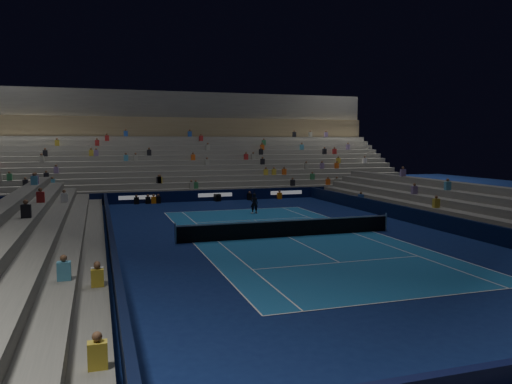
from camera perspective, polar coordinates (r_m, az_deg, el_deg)
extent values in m
plane|color=#0C1A4C|center=(28.52, 3.68, -5.15)|extent=(90.00, 90.00, 0.00)
cube|color=#1B5A95|center=(28.52, 3.68, -5.14)|extent=(10.97, 23.77, 0.01)
cube|color=black|center=(46.00, -4.73, -0.37)|extent=(44.00, 0.25, 1.00)
cube|color=black|center=(33.18, 19.51, -3.06)|extent=(0.25, 37.00, 1.00)
cube|color=black|center=(26.54, -16.30, -5.10)|extent=(0.25, 37.00, 1.00)
cube|color=gray|center=(46.99, -5.00, -0.55)|extent=(44.00, 1.00, 0.50)
cube|color=gray|center=(47.94, -5.27, -0.13)|extent=(44.00, 1.00, 1.00)
cube|color=gray|center=(48.89, -5.52, 0.28)|extent=(44.00, 1.00, 1.50)
cube|color=gray|center=(49.84, -5.77, 0.67)|extent=(44.00, 1.00, 2.00)
cube|color=gray|center=(50.79, -6.01, 1.04)|extent=(44.00, 1.00, 2.50)
cube|color=gray|center=(51.75, -6.23, 1.40)|extent=(44.00, 1.00, 3.00)
cube|color=gray|center=(52.71, -6.45, 1.75)|extent=(44.00, 1.00, 3.50)
cube|color=gray|center=(53.67, -6.66, 2.09)|extent=(44.00, 1.00, 4.00)
cube|color=gray|center=(54.64, -6.87, 2.41)|extent=(44.00, 1.00, 4.50)
cube|color=gray|center=(55.60, -7.07, 2.73)|extent=(44.00, 1.00, 5.00)
cube|color=gray|center=(56.57, -7.26, 3.03)|extent=(44.00, 1.00, 5.50)
cube|color=gray|center=(57.54, -7.44, 3.32)|extent=(44.00, 1.00, 6.00)
cube|color=#7B6B4C|center=(58.60, -7.69, 7.37)|extent=(44.00, 0.60, 2.20)
cube|color=#4E4E4B|center=(60.11, -7.96, 9.81)|extent=(44.00, 2.40, 3.00)
cube|color=slate|center=(33.70, 20.58, -3.39)|extent=(1.00, 37.00, 0.50)
cube|color=slate|center=(34.29, 21.91, -2.87)|extent=(1.00, 37.00, 1.00)
cube|color=slate|center=(34.90, 23.19, -2.36)|extent=(1.00, 37.00, 1.50)
cube|color=slate|center=(35.53, 24.43, -1.87)|extent=(1.00, 37.00, 2.00)
cube|color=slate|center=(36.17, 25.62, -1.39)|extent=(1.00, 37.00, 2.50)
cube|color=slate|center=(26.58, -18.02, -5.69)|extent=(1.00, 37.00, 0.50)
cube|color=slate|center=(26.56, -20.20, -5.22)|extent=(1.00, 37.00, 1.00)
cube|color=slate|center=(26.59, -22.38, -4.74)|extent=(1.00, 37.00, 1.50)
cube|color=slate|center=(26.65, -24.55, -4.26)|extent=(1.00, 37.00, 2.00)
cube|color=slate|center=(26.75, -26.70, -3.77)|extent=(1.00, 37.00, 2.50)
cylinder|color=#B2B2B7|center=(26.80, -9.21, -4.73)|extent=(0.10, 0.10, 1.10)
cylinder|color=#B2B2B7|center=(31.30, 14.68, -3.33)|extent=(0.10, 0.10, 1.10)
cube|color=black|center=(28.44, 3.68, -4.26)|extent=(12.80, 0.03, 0.90)
cube|color=white|center=(28.36, 3.69, -3.29)|extent=(12.80, 0.04, 0.08)
imported|color=black|center=(37.59, -0.20, -1.31)|extent=(0.65, 0.52, 1.54)
cube|color=black|center=(45.59, -4.44, -0.65)|extent=(0.59, 0.68, 0.65)
cylinder|color=black|center=(45.11, -4.31, -0.47)|extent=(0.22, 0.37, 0.16)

